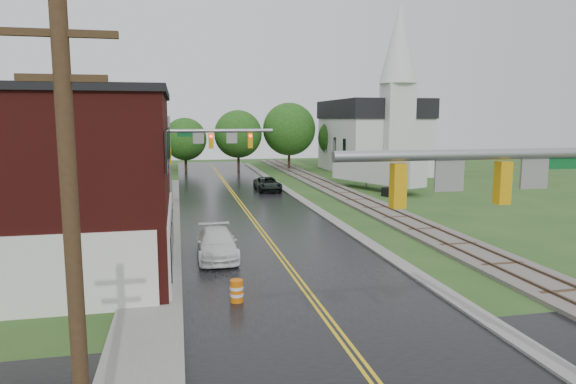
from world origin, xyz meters
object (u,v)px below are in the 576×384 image
object	(u,v)px
church	(375,128)
tree_left_c	(77,147)
traffic_signal_near	(528,203)
traffic_signal_far	(200,149)
utility_pole_a	(73,257)
tree_left_e	(139,140)
construction_barrel	(237,291)
utility_pole_b	(147,159)
suv_dark	(268,184)
pickup_white	(217,244)
semi_trailer	(377,169)
utility_pole_c	(159,142)
brick_building	(2,186)

from	to	relation	value
church	tree_left_c	xyz separation A→B (m)	(-33.85, -13.84, -1.32)
traffic_signal_near	tree_left_c	xyz separation A→B (m)	(-17.32, 37.90, -0.46)
traffic_signal_far	utility_pole_a	xyz separation A→B (m)	(-3.33, -27.00, -0.25)
tree_left_e	construction_barrel	world-z (taller)	tree_left_e
utility_pole_b	suv_dark	world-z (taller)	utility_pole_b
traffic_signal_near	tree_left_e	distance (m)	45.59
pickup_white	utility_pole_a	bearing A→B (deg)	-101.68
utility_pole_b	traffic_signal_near	bearing A→B (deg)	-62.81
traffic_signal_near	suv_dark	distance (m)	38.23
tree_left_e	semi_trailer	world-z (taller)	tree_left_e
utility_pole_c	suv_dark	xyz separation A→B (m)	(10.30, -4.01, -4.05)
church	tree_left_e	distance (m)	29.91
utility_pole_b	pickup_white	bearing A→B (deg)	-56.17
church	construction_barrel	size ratio (longest dim) A/B	22.41
utility_pole_c	tree_left_e	size ratio (longest dim) A/B	1.10
traffic_signal_near	pickup_white	xyz separation A→B (m)	(-6.67, 14.63, -4.26)
traffic_signal_near	utility_pole_a	xyz separation A→B (m)	(-10.27, -2.00, -0.25)
utility_pole_b	construction_barrel	bearing A→B (deg)	-72.20
traffic_signal_near	tree_left_e	xyz separation A→B (m)	(-12.32, 43.90, -0.16)
utility_pole_c	construction_barrel	xyz separation A→B (m)	(3.85, -34.00, -4.27)
utility_pole_a	utility_pole_b	size ratio (longest dim) A/B	1.00
traffic_signal_far	pickup_white	distance (m)	11.22
utility_pole_a	utility_pole_c	size ratio (longest dim) A/B	1.00
tree_left_e	semi_trailer	size ratio (longest dim) A/B	0.76
brick_building	utility_pole_a	bearing A→B (deg)	-69.25
traffic_signal_far	utility_pole_c	xyz separation A→B (m)	(-3.33, 17.00, -0.25)
church	utility_pole_b	distance (m)	41.55
utility_pole_c	pickup_white	world-z (taller)	utility_pole_c
suv_dark	semi_trailer	size ratio (longest dim) A/B	0.45
brick_building	utility_pole_b	xyz separation A→B (m)	(5.68, 7.00, 0.57)
utility_pole_c	traffic_signal_near	bearing A→B (deg)	-76.26
utility_pole_b	tree_left_c	distance (m)	19.24
suv_dark	traffic_signal_near	bearing A→B (deg)	-90.86
traffic_signal_near	church	bearing A→B (deg)	72.28
suv_dark	semi_trailer	distance (m)	10.86
tree_left_c	construction_barrel	size ratio (longest dim) A/B	8.57
utility_pole_a	utility_pole_c	distance (m)	44.00
utility_pole_a	pickup_white	world-z (taller)	utility_pole_a
utility_pole_a	tree_left_c	size ratio (longest dim) A/B	1.18
traffic_signal_near	utility_pole_b	bearing A→B (deg)	117.19
utility_pole_b	traffic_signal_far	bearing A→B (deg)	56.32
church	traffic_signal_far	bearing A→B (deg)	-131.27
church	utility_pole_b	world-z (taller)	church
utility_pole_c	tree_left_c	size ratio (longest dim) A/B	1.18
brick_building	utility_pole_b	size ratio (longest dim) A/B	1.59
brick_building	tree_left_e	world-z (taller)	brick_building
utility_pole_b	semi_trailer	world-z (taller)	utility_pole_b
suv_dark	tree_left_c	bearing A→B (deg)	179.47
traffic_signal_far	suv_dark	bearing A→B (deg)	61.79
suv_dark	construction_barrel	distance (m)	30.67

